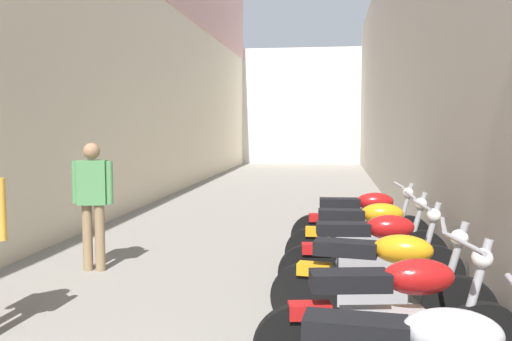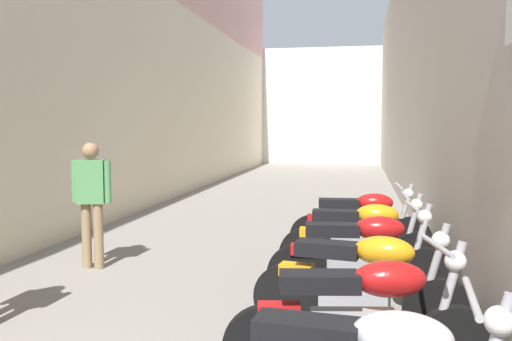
{
  "view_description": "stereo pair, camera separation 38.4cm",
  "coord_description": "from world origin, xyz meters",
  "px_view_note": "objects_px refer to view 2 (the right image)",
  "views": [
    {
      "loc": [
        1.35,
        -0.46,
        1.78
      ],
      "look_at": [
        0.33,
        6.92,
        1.15
      ],
      "focal_mm": 37.84,
      "sensor_mm": 36.0,
      "label": 1
    },
    {
      "loc": [
        1.72,
        -0.4,
        1.78
      ],
      "look_at": [
        0.33,
        6.92,
        1.15
      ],
      "focal_mm": 37.84,
      "sensor_mm": 36.0,
      "label": 2
    }
  ],
  "objects_px": {
    "motorcycle_fourth": "(362,283)",
    "motorcycle_fifth": "(362,256)",
    "pedestrian_further_down": "(91,195)",
    "motorcycle_third": "(363,320)",
    "motorcycle_sixth": "(361,239)",
    "motorcycle_seventh": "(361,224)"
  },
  "relations": [
    {
      "from": "motorcycle_third",
      "to": "pedestrian_further_down",
      "type": "relative_size",
      "value": 1.17
    },
    {
      "from": "motorcycle_fourth",
      "to": "motorcycle_seventh",
      "type": "bearing_deg",
      "value": 90.0
    },
    {
      "from": "motorcycle_fifth",
      "to": "motorcycle_sixth",
      "type": "bearing_deg",
      "value": 90.0
    },
    {
      "from": "motorcycle_third",
      "to": "pedestrian_further_down",
      "type": "xyz_separation_m",
      "value": [
        -3.28,
        2.59,
        0.42
      ]
    },
    {
      "from": "motorcycle_third",
      "to": "pedestrian_further_down",
      "type": "height_order",
      "value": "pedestrian_further_down"
    },
    {
      "from": "motorcycle_fourth",
      "to": "pedestrian_further_down",
      "type": "distance_m",
      "value": 3.74
    },
    {
      "from": "motorcycle_fourth",
      "to": "motorcycle_sixth",
      "type": "distance_m",
      "value": 1.75
    },
    {
      "from": "motorcycle_fourth",
      "to": "motorcycle_third",
      "type": "bearing_deg",
      "value": -90.0
    },
    {
      "from": "motorcycle_fifth",
      "to": "pedestrian_further_down",
      "type": "distance_m",
      "value": 3.41
    },
    {
      "from": "motorcycle_fourth",
      "to": "motorcycle_seventh",
      "type": "distance_m",
      "value": 2.72
    },
    {
      "from": "motorcycle_fifth",
      "to": "pedestrian_further_down",
      "type": "height_order",
      "value": "pedestrian_further_down"
    },
    {
      "from": "motorcycle_third",
      "to": "motorcycle_sixth",
      "type": "height_order",
      "value": "same"
    },
    {
      "from": "motorcycle_fourth",
      "to": "pedestrian_further_down",
      "type": "bearing_deg",
      "value": 152.13
    },
    {
      "from": "motorcycle_third",
      "to": "motorcycle_fifth",
      "type": "bearing_deg",
      "value": 90.0
    },
    {
      "from": "motorcycle_sixth",
      "to": "motorcycle_fifth",
      "type": "bearing_deg",
      "value": -90.0
    },
    {
      "from": "motorcycle_fourth",
      "to": "motorcycle_fifth",
      "type": "xyz_separation_m",
      "value": [
        0.0,
        0.92,
        0.0
      ]
    },
    {
      "from": "motorcycle_fourth",
      "to": "motorcycle_seventh",
      "type": "relative_size",
      "value": 0.99
    },
    {
      "from": "pedestrian_further_down",
      "to": "motorcycle_fourth",
      "type": "bearing_deg",
      "value": -27.87
    },
    {
      "from": "motorcycle_fifth",
      "to": "motorcycle_sixth",
      "type": "height_order",
      "value": "same"
    },
    {
      "from": "motorcycle_seventh",
      "to": "pedestrian_further_down",
      "type": "height_order",
      "value": "pedestrian_further_down"
    },
    {
      "from": "motorcycle_sixth",
      "to": "motorcycle_seventh",
      "type": "relative_size",
      "value": 1.0
    },
    {
      "from": "motorcycle_fourth",
      "to": "motorcycle_sixth",
      "type": "height_order",
      "value": "same"
    }
  ]
}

